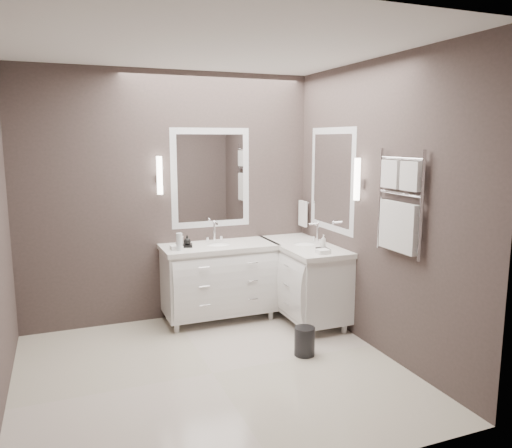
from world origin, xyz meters
name	(u,v)px	position (x,y,z in m)	size (l,w,h in m)	color
floor	(213,374)	(0.00, 0.00, -0.01)	(3.20, 3.00, 0.01)	beige
ceiling	(207,43)	(0.00, 0.00, 2.71)	(3.20, 3.00, 0.01)	white
wall_back	(171,198)	(0.00, 1.50, 1.35)	(3.20, 0.01, 2.70)	#423735
wall_front	(290,259)	(0.00, -1.50, 1.35)	(3.20, 0.01, 2.70)	#423735
wall_right	(377,208)	(1.60, 0.00, 1.35)	(0.01, 3.00, 2.70)	#423735
vanity_back	(219,277)	(0.45, 1.23, 0.49)	(1.24, 0.59, 0.97)	white
vanity_right	(304,276)	(1.33, 0.90, 0.49)	(0.59, 1.24, 0.97)	white
mirror_back	(211,178)	(0.45, 1.49, 1.55)	(0.90, 0.02, 1.10)	white
mirror_right	(332,180)	(1.59, 0.80, 1.55)	(0.02, 0.90, 1.10)	white
sconce_back	(160,176)	(-0.13, 1.43, 1.59)	(0.06, 0.06, 0.40)	white
sconce_right	(357,180)	(1.53, 0.22, 1.59)	(0.06, 0.06, 0.40)	white
towel_bar_corner	(303,213)	(1.54, 1.36, 1.12)	(0.03, 0.22, 0.30)	white
towel_ladder	(399,209)	(1.55, -0.40, 1.39)	(0.06, 0.58, 0.90)	white
waste_bin	(305,341)	(0.90, 0.04, 0.13)	(0.19, 0.19, 0.27)	black
amenity_tray_back	(184,246)	(0.07, 1.24, 0.86)	(0.18, 0.13, 0.03)	black
amenity_tray_right	(323,249)	(1.36, 0.55, 0.86)	(0.11, 0.15, 0.02)	black
water_bottle	(179,242)	(-0.01, 1.08, 0.94)	(0.06, 0.06, 0.18)	silver
soap_bottle_a	(180,238)	(0.04, 1.26, 0.94)	(0.06, 0.06, 0.13)	white
soap_bottle_b	(187,240)	(0.10, 1.21, 0.93)	(0.08, 0.08, 0.10)	black
soap_bottle_c	(323,241)	(1.36, 0.55, 0.94)	(0.05, 0.06, 0.14)	white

